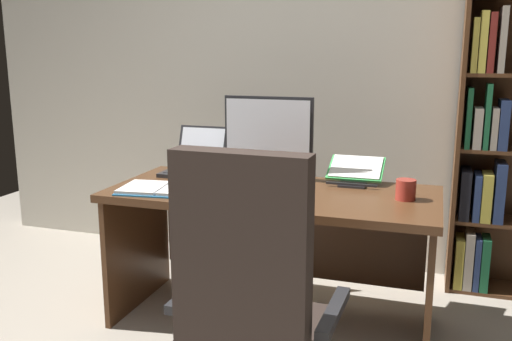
{
  "coord_description": "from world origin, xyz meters",
  "views": [
    {
      "loc": [
        0.64,
        -1.63,
        1.43
      ],
      "look_at": [
        -0.21,
        0.97,
        0.84
      ],
      "focal_mm": 38.93,
      "sensor_mm": 36.0,
      "label": 1
    }
  ],
  "objects_px": {
    "computer_mouse": "(304,196)",
    "notepad": "(211,183)",
    "desk": "(276,223)",
    "laptop": "(195,164)",
    "reading_stand_with_book": "(355,170)",
    "coffee_mug": "(406,190)",
    "pen": "(215,181)",
    "keyboard": "(245,193)",
    "office_chair": "(252,321)",
    "open_binder": "(164,189)",
    "monitor": "(268,137)"
  },
  "relations": [
    {
      "from": "office_chair",
      "to": "monitor",
      "type": "relative_size",
      "value": 2.22
    },
    {
      "from": "office_chair",
      "to": "pen",
      "type": "xyz_separation_m",
      "value": [
        -0.52,
        0.93,
        0.27
      ]
    },
    {
      "from": "open_binder",
      "to": "office_chair",
      "type": "bearing_deg",
      "value": -52.01
    },
    {
      "from": "reading_stand_with_book",
      "to": "notepad",
      "type": "bearing_deg",
      "value": -158.93
    },
    {
      "from": "monitor",
      "to": "computer_mouse",
      "type": "height_order",
      "value": "monitor"
    },
    {
      "from": "monitor",
      "to": "reading_stand_with_book",
      "type": "distance_m",
      "value": 0.51
    },
    {
      "from": "monitor",
      "to": "pen",
      "type": "distance_m",
      "value": 0.39
    },
    {
      "from": "keyboard",
      "to": "coffee_mug",
      "type": "relative_size",
      "value": 4.24
    },
    {
      "from": "open_binder",
      "to": "pen",
      "type": "bearing_deg",
      "value": 43.56
    },
    {
      "from": "desk",
      "to": "computer_mouse",
      "type": "xyz_separation_m",
      "value": [
        0.2,
        -0.22,
        0.22
      ]
    },
    {
      "from": "office_chair",
      "to": "open_binder",
      "type": "bearing_deg",
      "value": 136.98
    },
    {
      "from": "notepad",
      "to": "coffee_mug",
      "type": "distance_m",
      "value": 1.01
    },
    {
      "from": "computer_mouse",
      "to": "notepad",
      "type": "bearing_deg",
      "value": 162.21
    },
    {
      "from": "keyboard",
      "to": "coffee_mug",
      "type": "xyz_separation_m",
      "value": [
        0.76,
        0.17,
        0.04
      ]
    },
    {
      "from": "reading_stand_with_book",
      "to": "notepad",
      "type": "height_order",
      "value": "reading_stand_with_book"
    },
    {
      "from": "desk",
      "to": "keyboard",
      "type": "bearing_deg",
      "value": -114.17
    },
    {
      "from": "monitor",
      "to": "open_binder",
      "type": "bearing_deg",
      "value": -133.61
    },
    {
      "from": "computer_mouse",
      "to": "notepad",
      "type": "height_order",
      "value": "computer_mouse"
    },
    {
      "from": "laptop",
      "to": "computer_mouse",
      "type": "bearing_deg",
      "value": -28.21
    },
    {
      "from": "reading_stand_with_book",
      "to": "desk",
      "type": "bearing_deg",
      "value": -147.63
    },
    {
      "from": "notepad",
      "to": "pen",
      "type": "bearing_deg",
      "value": 0.0
    },
    {
      "from": "desk",
      "to": "office_chair",
      "type": "xyz_separation_m",
      "value": [
        0.19,
        -0.97,
        -0.06
      ]
    },
    {
      "from": "keyboard",
      "to": "coffee_mug",
      "type": "bearing_deg",
      "value": 12.29
    },
    {
      "from": "reading_stand_with_book",
      "to": "keyboard",
      "type": "bearing_deg",
      "value": -136.0
    },
    {
      "from": "monitor",
      "to": "open_binder",
      "type": "height_order",
      "value": "monitor"
    },
    {
      "from": "computer_mouse",
      "to": "notepad",
      "type": "relative_size",
      "value": 0.5
    },
    {
      "from": "reading_stand_with_book",
      "to": "computer_mouse",
      "type": "bearing_deg",
      "value": -110.95
    },
    {
      "from": "keyboard",
      "to": "computer_mouse",
      "type": "bearing_deg",
      "value": 0.0
    },
    {
      "from": "office_chair",
      "to": "laptop",
      "type": "relative_size",
      "value": 3.2
    },
    {
      "from": "desk",
      "to": "laptop",
      "type": "distance_m",
      "value": 0.63
    },
    {
      "from": "monitor",
      "to": "coffee_mug",
      "type": "bearing_deg",
      "value": -16.58
    },
    {
      "from": "office_chair",
      "to": "coffee_mug",
      "type": "height_order",
      "value": "office_chair"
    },
    {
      "from": "pen",
      "to": "coffee_mug",
      "type": "height_order",
      "value": "coffee_mug"
    },
    {
      "from": "office_chair",
      "to": "keyboard",
      "type": "distance_m",
      "value": 0.85
    },
    {
      "from": "reading_stand_with_book",
      "to": "notepad",
      "type": "relative_size",
      "value": 1.41
    },
    {
      "from": "desk",
      "to": "reading_stand_with_book",
      "type": "relative_size",
      "value": 5.63
    },
    {
      "from": "coffee_mug",
      "to": "monitor",
      "type": "bearing_deg",
      "value": 163.42
    },
    {
      "from": "computer_mouse",
      "to": "pen",
      "type": "distance_m",
      "value": 0.56
    },
    {
      "from": "desk",
      "to": "notepad",
      "type": "relative_size",
      "value": 7.93
    },
    {
      "from": "coffee_mug",
      "to": "office_chair",
      "type": "bearing_deg",
      "value": -117.28
    },
    {
      "from": "notepad",
      "to": "pen",
      "type": "relative_size",
      "value": 1.5
    },
    {
      "from": "reading_stand_with_book",
      "to": "coffee_mug",
      "type": "bearing_deg",
      "value": -46.21
    },
    {
      "from": "monitor",
      "to": "open_binder",
      "type": "distance_m",
      "value": 0.65
    },
    {
      "from": "computer_mouse",
      "to": "keyboard",
      "type": "bearing_deg",
      "value": 180.0
    },
    {
      "from": "office_chair",
      "to": "reading_stand_with_book",
      "type": "distance_m",
      "value": 1.27
    },
    {
      "from": "monitor",
      "to": "pen",
      "type": "relative_size",
      "value": 3.6
    },
    {
      "from": "computer_mouse",
      "to": "open_binder",
      "type": "height_order",
      "value": "computer_mouse"
    },
    {
      "from": "monitor",
      "to": "coffee_mug",
      "type": "relative_size",
      "value": 5.08
    },
    {
      "from": "keyboard",
      "to": "pen",
      "type": "relative_size",
      "value": 3.0
    },
    {
      "from": "open_binder",
      "to": "pen",
      "type": "relative_size",
      "value": 3.35
    }
  ]
}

